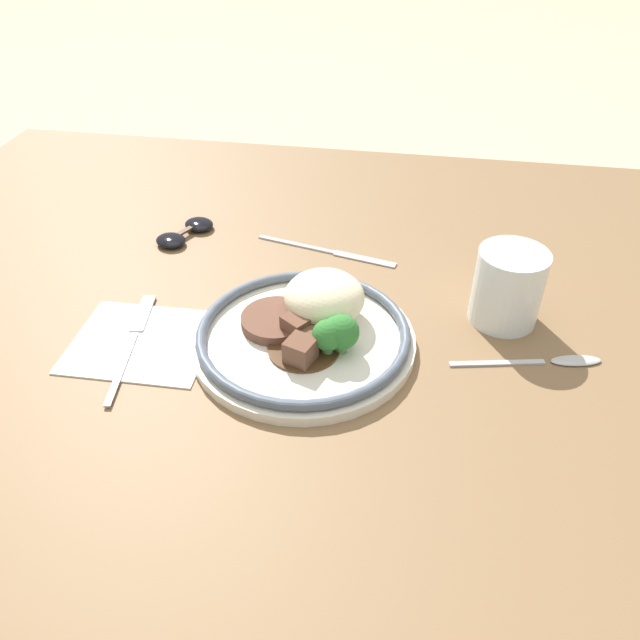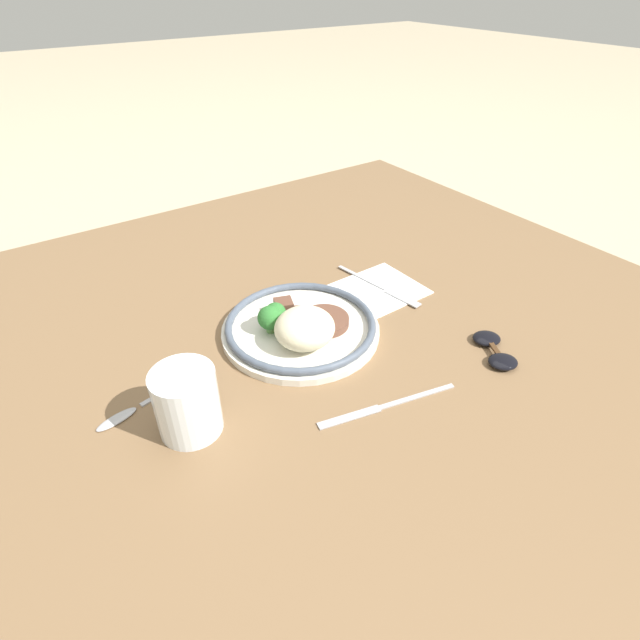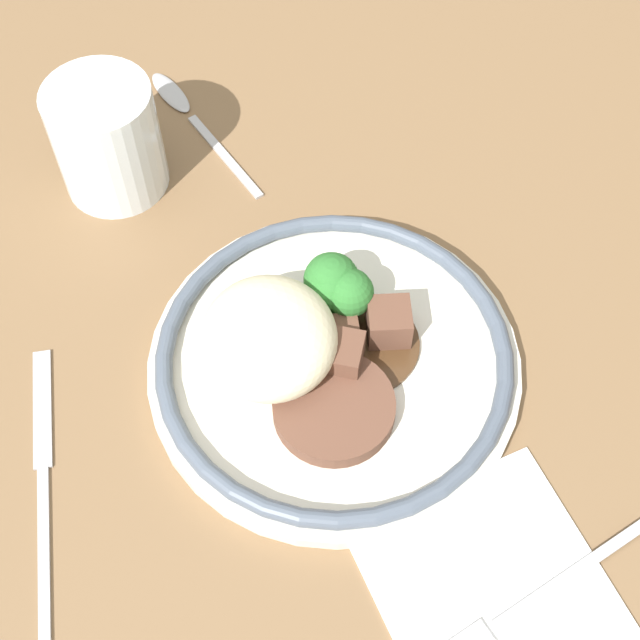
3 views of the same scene
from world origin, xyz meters
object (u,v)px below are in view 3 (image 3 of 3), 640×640
(juice_glass, at_px, (108,142))
(fork, at_px, (497,625))
(plate, at_px, (322,353))
(spoon, at_px, (184,108))
(knife, at_px, (43,477))

(juice_glass, height_order, fork, juice_glass)
(juice_glass, bearing_deg, fork, -165.65)
(juice_glass, distance_m, fork, 0.44)
(plate, xyz_separation_m, juice_glass, (0.22, 0.08, 0.02))
(fork, bearing_deg, plate, -91.75)
(spoon, bearing_deg, knife, 134.52)
(spoon, bearing_deg, juice_glass, 115.39)
(fork, distance_m, spoon, 0.48)
(plate, height_order, juice_glass, juice_glass)
(plate, bearing_deg, knife, 91.39)
(plate, distance_m, fork, 0.20)
(knife, height_order, spoon, spoon)
(juice_glass, xyz_separation_m, fork, (-0.42, -0.11, -0.04))
(fork, bearing_deg, knife, -50.38)
(knife, bearing_deg, juice_glass, -14.02)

